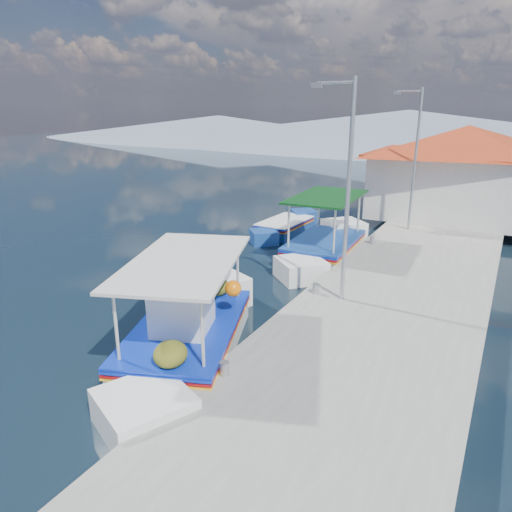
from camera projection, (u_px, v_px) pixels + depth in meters
The scene contains 10 objects.
ground at pixel (172, 308), 14.06m from camera, with size 160.00×160.00×0.00m, color black.
quay at pixel (415, 273), 16.27m from camera, with size 5.00×44.00×0.50m, color #A19E96.
bollards at pixel (351, 259), 16.49m from camera, with size 0.20×17.20×0.30m.
main_caique at pixel (190, 332), 11.48m from camera, with size 4.14×7.56×2.65m.
caique_green_canopy at pixel (325, 248), 18.55m from camera, with size 2.45×7.44×2.79m.
caique_blue_hull at pixel (285, 228), 22.16m from camera, with size 1.79×5.51×0.98m.
harbor_building at pixel (464, 170), 22.85m from camera, with size 10.49×10.49×4.40m.
lamp_post_near at pixel (345, 182), 12.47m from camera, with size 1.21×0.14×6.00m.
lamp_post_far at pixel (414, 153), 19.96m from camera, with size 1.21×0.14×6.00m.
mountain_ridge at pixel (504, 137), 57.06m from camera, with size 171.40×96.00×5.50m.
Camera 1 is at (8.45, -10.07, 5.81)m, focal length 32.87 mm.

